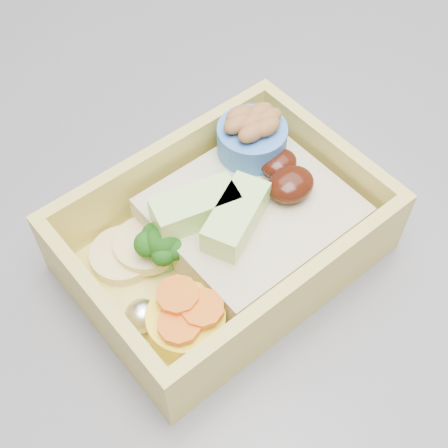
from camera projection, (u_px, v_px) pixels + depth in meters
bento_box at (229, 229)px, 0.40m from camera, size 0.20×0.15×0.07m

